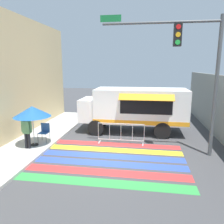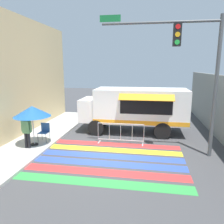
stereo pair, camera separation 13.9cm
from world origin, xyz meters
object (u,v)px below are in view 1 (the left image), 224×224
at_px(patio_umbrella, 32,112).
at_px(barricade_front, 121,133).
at_px(vendor_person, 27,130).
at_px(food_truck, 132,106).
at_px(folding_chair, 44,131).
at_px(traffic_signal_pole, 192,60).

height_order(patio_umbrella, barricade_front, patio_umbrella).
bearing_deg(patio_umbrella, vendor_person, -103.83).
bearing_deg(vendor_person, food_truck, 26.34).
height_order(folding_chair, barricade_front, barricade_front).
relative_size(food_truck, traffic_signal_pole, 1.03).
xyz_separation_m(traffic_signal_pole, barricade_front, (-3.08, 0.94, -3.63)).
bearing_deg(folding_chair, traffic_signal_pole, 11.52).
bearing_deg(folding_chair, patio_umbrella, -94.82).
distance_m(vendor_person, barricade_front, 4.55).
relative_size(food_truck, vendor_person, 3.98).
height_order(food_truck, barricade_front, food_truck).
height_order(vendor_person, barricade_front, vendor_person).
distance_m(patio_umbrella, vendor_person, 0.91).
xyz_separation_m(patio_umbrella, folding_chair, (0.23, 0.66, -1.12)).
height_order(food_truck, folding_chair, food_truck).
bearing_deg(folding_chair, food_truck, 46.73).
relative_size(traffic_signal_pole, barricade_front, 2.53).
height_order(food_truck, traffic_signal_pole, traffic_signal_pole).
bearing_deg(folding_chair, vendor_person, -92.73).
bearing_deg(folding_chair, barricade_front, 22.93).
distance_m(food_truck, vendor_person, 6.04).
distance_m(food_truck, folding_chair, 5.19).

